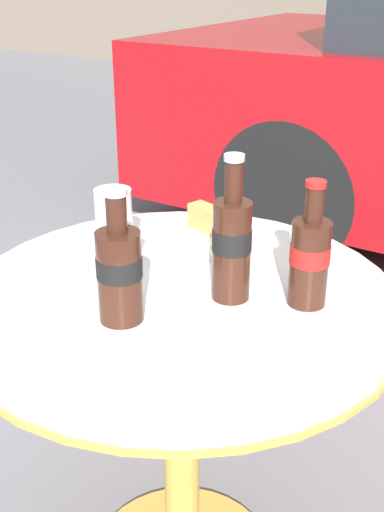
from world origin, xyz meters
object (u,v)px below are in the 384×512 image
at_px(bistro_table, 181,360).
at_px(lunch_plate_near, 218,231).
at_px(cola_bottle_right, 119,270).
at_px(cola_bottle_center, 232,244).
at_px(cola_bottle_left, 310,257).
at_px(drinking_glass, 114,228).

bearing_deg(bistro_table, lunch_plate_near, 104.30).
height_order(bistro_table, cola_bottle_right, cola_bottle_right).
height_order(cola_bottle_center, lunch_plate_near, cola_bottle_center).
relative_size(cola_bottle_left, drinking_glass, 1.54).
bearing_deg(cola_bottle_right, bistro_table, 79.49).
bearing_deg(cola_bottle_left, drinking_glass, -174.88).
bearing_deg(cola_bottle_right, cola_bottle_center, 54.72).
distance_m(bistro_table, cola_bottle_center, 0.26).
height_order(cola_bottle_right, cola_bottle_center, cola_bottle_center).
distance_m(bistro_table, cola_bottle_left, 0.32).
distance_m(cola_bottle_center, lunch_plate_near, 0.27).
xyz_separation_m(bistro_table, drinking_glass, (-0.18, 0.04, 0.21)).
height_order(cola_bottle_center, drinking_glass, cola_bottle_center).
bearing_deg(cola_bottle_right, lunch_plate_near, 95.34).
height_order(cola_bottle_left, cola_bottle_right, cola_bottle_right).
height_order(cola_bottle_left, cola_bottle_center, cola_bottle_center).
bearing_deg(bistro_table, drinking_glass, 167.03).
distance_m(bistro_table, drinking_glass, 0.28).
bearing_deg(lunch_plate_near, cola_bottle_right, -84.66).
xyz_separation_m(cola_bottle_left, lunch_plate_near, (-0.26, 0.16, -0.07)).
bearing_deg(cola_bottle_right, drinking_glass, 130.98).
height_order(cola_bottle_right, lunch_plate_near, cola_bottle_right).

